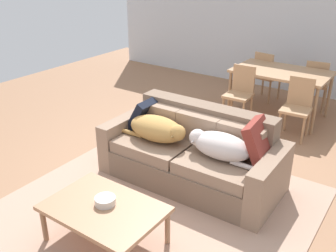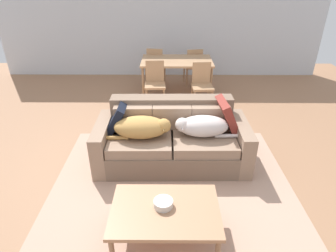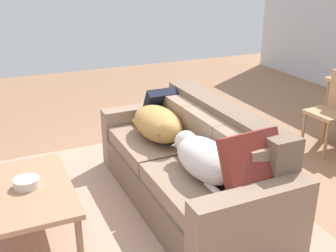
{
  "view_description": "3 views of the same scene",
  "coord_description": "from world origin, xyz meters",
  "px_view_note": "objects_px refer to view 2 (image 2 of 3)",
  "views": [
    {
      "loc": [
        2.31,
        -3.33,
        2.5
      ],
      "look_at": [
        0.05,
        -0.12,
        0.72
      ],
      "focal_mm": 41.11,
      "sensor_mm": 36.0,
      "label": 1
    },
    {
      "loc": [
        0.24,
        -3.4,
        2.45
      ],
      "look_at": [
        0.22,
        -0.15,
        0.68
      ],
      "focal_mm": 30.85,
      "sensor_mm": 36.0,
      "label": 2
    },
    {
      "loc": [
        3.07,
        -1.4,
        1.97
      ],
      "look_at": [
        0.25,
        -0.14,
        0.75
      ],
      "focal_mm": 43.11,
      "sensor_mm": 36.0,
      "label": 3
    }
  ],
  "objects_px": {
    "dog_on_right_cushion": "(202,126)",
    "coffee_table": "(165,212)",
    "dining_chair_near_left": "(155,81)",
    "dining_table": "(177,63)",
    "dining_chair_near_right": "(202,83)",
    "bowl_on_coffee_table": "(163,203)",
    "dining_chair_far_left": "(156,65)",
    "dining_chair_far_right": "(193,65)",
    "dog_on_left_cushion": "(143,127)",
    "throw_pillow_by_right_arm": "(228,115)",
    "couch": "(172,140)",
    "throw_pillow_by_left_arm": "(117,117)"
  },
  "relations": [
    {
      "from": "dog_on_right_cushion",
      "to": "coffee_table",
      "type": "bearing_deg",
      "value": -110.44
    },
    {
      "from": "coffee_table",
      "to": "dining_chair_near_left",
      "type": "bearing_deg",
      "value": 94.28
    },
    {
      "from": "dining_table",
      "to": "dining_chair_near_right",
      "type": "relative_size",
      "value": 1.69
    },
    {
      "from": "bowl_on_coffee_table",
      "to": "dining_table",
      "type": "xyz_separation_m",
      "value": [
        0.21,
        3.87,
        0.27
      ]
    },
    {
      "from": "dining_chair_far_left",
      "to": "dining_chair_far_right",
      "type": "distance_m",
      "value": 0.88
    },
    {
      "from": "bowl_on_coffee_table",
      "to": "dining_table",
      "type": "relative_size",
      "value": 0.13
    },
    {
      "from": "dog_on_left_cushion",
      "to": "throw_pillow_by_right_arm",
      "type": "bearing_deg",
      "value": 10.68
    },
    {
      "from": "dining_chair_near_right",
      "to": "dining_chair_far_left",
      "type": "xyz_separation_m",
      "value": [
        -0.96,
        1.16,
        0.01
      ]
    },
    {
      "from": "dining_table",
      "to": "dining_chair_far_right",
      "type": "distance_m",
      "value": 0.76
    },
    {
      "from": "dining_chair_near_right",
      "to": "dining_chair_far_right",
      "type": "relative_size",
      "value": 1.0
    },
    {
      "from": "couch",
      "to": "dining_chair_far_right",
      "type": "distance_m",
      "value": 3.15
    },
    {
      "from": "dog_on_left_cushion",
      "to": "throw_pillow_by_left_arm",
      "type": "bearing_deg",
      "value": 149.69
    },
    {
      "from": "dining_chair_far_left",
      "to": "bowl_on_coffee_table",
      "type": "bearing_deg",
      "value": 102.01
    },
    {
      "from": "coffee_table",
      "to": "dining_chair_far_right",
      "type": "distance_m",
      "value": 4.56
    },
    {
      "from": "dining_chair_near_right",
      "to": "dining_chair_far_right",
      "type": "xyz_separation_m",
      "value": [
        -0.08,
        1.2,
        0.01
      ]
    },
    {
      "from": "dog_on_left_cushion",
      "to": "throw_pillow_by_right_arm",
      "type": "height_order",
      "value": "throw_pillow_by_right_arm"
    },
    {
      "from": "coffee_table",
      "to": "couch",
      "type": "bearing_deg",
      "value": 87.01
    },
    {
      "from": "bowl_on_coffee_table",
      "to": "dining_table",
      "type": "height_order",
      "value": "dining_table"
    },
    {
      "from": "throw_pillow_by_left_arm",
      "to": "bowl_on_coffee_table",
      "type": "relative_size",
      "value": 2.09
    },
    {
      "from": "dog_on_right_cushion",
      "to": "dining_chair_far_right",
      "type": "distance_m",
      "value": 3.22
    },
    {
      "from": "throw_pillow_by_left_arm",
      "to": "dining_chair_far_right",
      "type": "xyz_separation_m",
      "value": [
        1.28,
        3.05,
        -0.16
      ]
    },
    {
      "from": "couch",
      "to": "dining_chair_far_right",
      "type": "bearing_deg",
      "value": 79.79
    },
    {
      "from": "dining_table",
      "to": "dining_chair_far_left",
      "type": "height_order",
      "value": "dining_chair_far_left"
    },
    {
      "from": "bowl_on_coffee_table",
      "to": "throw_pillow_by_left_arm",
      "type": "bearing_deg",
      "value": 115.24
    },
    {
      "from": "throw_pillow_by_right_arm",
      "to": "dining_chair_near_right",
      "type": "relative_size",
      "value": 0.53
    },
    {
      "from": "bowl_on_coffee_table",
      "to": "dining_chair_far_left",
      "type": "distance_m",
      "value": 4.44
    },
    {
      "from": "throw_pillow_by_right_arm",
      "to": "coffee_table",
      "type": "distance_m",
      "value": 1.74
    },
    {
      "from": "couch",
      "to": "coffee_table",
      "type": "height_order",
      "value": "couch"
    },
    {
      "from": "throw_pillow_by_left_arm",
      "to": "dining_chair_near_left",
      "type": "bearing_deg",
      "value": 76.79
    },
    {
      "from": "dining_chair_far_left",
      "to": "dining_chair_far_right",
      "type": "height_order",
      "value": "dining_chair_far_left"
    },
    {
      "from": "bowl_on_coffee_table",
      "to": "dining_chair_near_left",
      "type": "bearing_deg",
      "value": 94.02
    },
    {
      "from": "couch",
      "to": "dining_chair_near_right",
      "type": "xyz_separation_m",
      "value": [
        0.6,
        1.89,
        0.16
      ]
    },
    {
      "from": "bowl_on_coffee_table",
      "to": "dining_chair_far_left",
      "type": "bearing_deg",
      "value": 93.45
    },
    {
      "from": "dining_chair_far_right",
      "to": "dining_chair_far_left",
      "type": "bearing_deg",
      "value": -5.68
    },
    {
      "from": "throw_pillow_by_right_arm",
      "to": "dining_chair_far_right",
      "type": "height_order",
      "value": "throw_pillow_by_right_arm"
    },
    {
      "from": "dog_on_right_cushion",
      "to": "dog_on_left_cushion",
      "type": "bearing_deg",
      "value": -177.56
    },
    {
      "from": "coffee_table",
      "to": "dining_table",
      "type": "relative_size",
      "value": 0.72
    },
    {
      "from": "dog_on_left_cushion",
      "to": "dining_table",
      "type": "xyz_separation_m",
      "value": [
        0.5,
        2.65,
        0.09
      ]
    },
    {
      "from": "couch",
      "to": "bowl_on_coffee_table",
      "type": "relative_size",
      "value": 10.89
    },
    {
      "from": "throw_pillow_by_right_arm",
      "to": "dining_table",
      "type": "bearing_deg",
      "value": 105.06
    },
    {
      "from": "dining_chair_far_left",
      "to": "dog_on_left_cushion",
      "type": "bearing_deg",
      "value": 98.03
    },
    {
      "from": "dog_on_left_cushion",
      "to": "couch",
      "type": "bearing_deg",
      "value": 22.06
    },
    {
      "from": "coffee_table",
      "to": "dining_chair_near_left",
      "type": "height_order",
      "value": "dining_chair_near_left"
    },
    {
      "from": "throw_pillow_by_left_arm",
      "to": "dining_chair_far_right",
      "type": "height_order",
      "value": "dining_chair_far_right"
    },
    {
      "from": "dog_on_right_cushion",
      "to": "coffee_table",
      "type": "distance_m",
      "value": 1.4
    },
    {
      "from": "throw_pillow_by_left_arm",
      "to": "bowl_on_coffee_table",
      "type": "distance_m",
      "value": 1.59
    },
    {
      "from": "dining_chair_far_right",
      "to": "dog_on_right_cushion",
      "type": "bearing_deg",
      "value": 79.16
    },
    {
      "from": "throw_pillow_by_left_arm",
      "to": "dining_chair_near_right",
      "type": "bearing_deg",
      "value": 53.54
    },
    {
      "from": "dog_on_right_cushion",
      "to": "dining_chair_far_left",
      "type": "height_order",
      "value": "dining_chair_far_left"
    },
    {
      "from": "dining_chair_near_left",
      "to": "coffee_table",
      "type": "bearing_deg",
      "value": -88.19
    }
  ]
}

